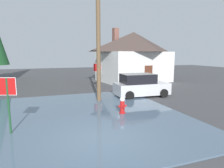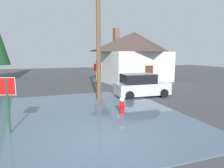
# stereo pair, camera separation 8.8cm
# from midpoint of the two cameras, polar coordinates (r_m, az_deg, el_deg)

# --- Properties ---
(ground_plane) EXTENTS (80.00, 80.00, 0.10)m
(ground_plane) POSITION_cam_midpoint_polar(r_m,az_deg,el_deg) (7.57, -3.40, -16.60)
(ground_plane) COLOR #424244
(flood_puddle) EXTENTS (11.81, 10.92, 0.07)m
(flood_puddle) POSITION_cam_midpoint_polar(r_m,az_deg,el_deg) (10.24, -13.51, -9.45)
(flood_puddle) COLOR #4C6075
(flood_puddle) RESTS_ON ground
(stop_sign_near) EXTENTS (0.67, 0.24, 2.31)m
(stop_sign_near) POSITION_cam_midpoint_polar(r_m,az_deg,el_deg) (8.55, -28.49, -2.75)
(stop_sign_near) COLOR #1E4C28
(stop_sign_near) RESTS_ON ground
(fire_hydrant) EXTENTS (0.48, 0.41, 0.95)m
(fire_hydrant) POSITION_cam_midpoint_polar(r_m,az_deg,el_deg) (10.41, 2.80, -6.41)
(fire_hydrant) COLOR red
(fire_hydrant) RESTS_ON ground
(utility_pole) EXTENTS (1.60, 0.28, 8.33)m
(utility_pole) POSITION_cam_midpoint_polar(r_m,az_deg,el_deg) (13.02, -4.22, 13.80)
(utility_pole) COLOR brown
(utility_pole) RESTS_ON ground
(stop_sign_far) EXTENTS (0.73, 0.09, 2.33)m
(stop_sign_far) POSITION_cam_midpoint_polar(r_m,az_deg,el_deg) (18.12, -4.45, 3.90)
(stop_sign_far) COLOR #1E4C28
(stop_sign_far) RESTS_ON ground
(house) EXTENTS (8.74, 7.22, 6.15)m
(house) POSITION_cam_midpoint_polar(r_m,az_deg,el_deg) (23.15, 6.18, 8.15)
(house) COLOR silver
(house) RESTS_ON ground
(parked_car) EXTENTS (4.10, 2.22, 1.72)m
(parked_car) POSITION_cam_midpoint_polar(r_m,az_deg,el_deg) (14.93, 8.18, -0.49)
(parked_car) COLOR silver
(parked_car) RESTS_ON ground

